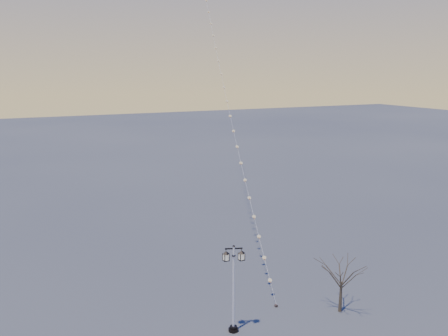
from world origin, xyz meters
TOP-DOWN VIEW (x-y plane):
  - ground at (0.00, 0.00)m, footprint 300.00×300.00m
  - street_lamp at (-1.81, 0.13)m, footprint 1.38×0.81m
  - bare_tree at (5.76, -0.71)m, footprint 2.34×2.34m
  - kite_train at (7.38, 21.56)m, footprint 10.94×40.42m

SIDE VIEW (x-z plane):
  - ground at x=0.00m, z-range 0.00..0.00m
  - bare_tree at x=5.76m, z-range 0.75..4.64m
  - street_lamp at x=-1.81m, z-range 0.30..5.94m
  - kite_train at x=7.38m, z-range -0.11..34.54m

